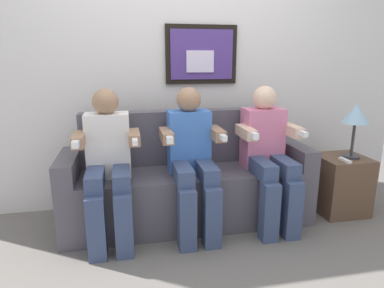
% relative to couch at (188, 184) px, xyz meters
% --- Properties ---
extents(ground_plane, '(5.69, 5.69, 0.00)m').
position_rel_couch_xyz_m(ground_plane, '(0.00, -0.33, -0.31)').
color(ground_plane, '#66605B').
extents(back_wall_assembly, '(4.37, 0.10, 2.60)m').
position_rel_couch_xyz_m(back_wall_assembly, '(0.01, 0.44, 0.99)').
color(back_wall_assembly, silver).
rests_on(back_wall_assembly, ground_plane).
extents(couch, '(1.97, 0.58, 0.90)m').
position_rel_couch_xyz_m(couch, '(0.00, 0.00, 0.00)').
color(couch, '#514C56').
rests_on(couch, ground_plane).
extents(person_on_left, '(0.46, 0.56, 1.11)m').
position_rel_couch_xyz_m(person_on_left, '(-0.61, -0.17, 0.29)').
color(person_on_left, white).
rests_on(person_on_left, ground_plane).
extents(person_in_middle, '(0.46, 0.56, 1.11)m').
position_rel_couch_xyz_m(person_in_middle, '(-0.00, -0.17, 0.29)').
color(person_in_middle, '#3F72CC').
rests_on(person_in_middle, ground_plane).
extents(person_on_right, '(0.46, 0.56, 1.11)m').
position_rel_couch_xyz_m(person_on_right, '(0.61, -0.17, 0.29)').
color(person_on_right, pink).
rests_on(person_on_right, ground_plane).
extents(side_table_right, '(0.40, 0.40, 0.50)m').
position_rel_couch_xyz_m(side_table_right, '(1.34, -0.11, -0.06)').
color(side_table_right, brown).
rests_on(side_table_right, ground_plane).
extents(table_lamp, '(0.22, 0.22, 0.46)m').
position_rel_couch_xyz_m(table_lamp, '(1.39, -0.14, 0.55)').
color(table_lamp, '#333338').
rests_on(table_lamp, side_table_right).
extents(spare_remote_on_table, '(0.04, 0.13, 0.02)m').
position_rel_couch_xyz_m(spare_remote_on_table, '(1.27, -0.22, 0.20)').
color(spare_remote_on_table, white).
rests_on(spare_remote_on_table, side_table_right).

